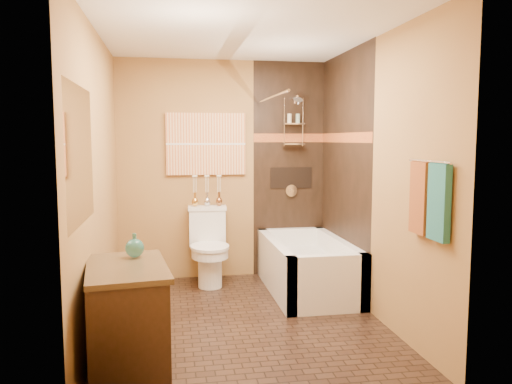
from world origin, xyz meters
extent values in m
plane|color=black|center=(0.00, 0.00, 0.00)|extent=(3.00, 3.00, 0.00)
cube|color=#A2793F|center=(-1.20, 0.00, 1.25)|extent=(0.02, 3.00, 2.50)
cube|color=#A2793F|center=(1.20, 0.00, 1.25)|extent=(0.02, 3.00, 2.50)
cube|color=#A2793F|center=(0.00, 1.50, 1.25)|extent=(2.40, 0.02, 2.50)
cube|color=#A2793F|center=(0.00, -1.50, 1.25)|extent=(2.40, 0.02, 2.50)
plane|color=silver|center=(0.00, 0.00, 2.50)|extent=(3.00, 3.00, 0.00)
cube|color=black|center=(0.78, 1.49, 1.25)|extent=(0.85, 0.01, 2.50)
cube|color=black|center=(1.19, 0.75, 1.25)|extent=(0.01, 1.50, 2.50)
cube|color=maroon|center=(0.78, 1.48, 1.62)|extent=(0.85, 0.01, 0.10)
cube|color=maroon|center=(1.18, 0.75, 1.62)|extent=(0.01, 1.50, 0.10)
cube|color=black|center=(0.80, 1.48, 1.15)|extent=(0.50, 0.01, 0.25)
cylinder|color=silver|center=(0.80, 1.35, 2.08)|extent=(0.02, 0.26, 0.02)
cylinder|color=silver|center=(0.80, 1.20, 2.03)|extent=(0.11, 0.11, 0.09)
cylinder|color=silver|center=(0.80, 1.47, 1.00)|extent=(0.14, 0.02, 0.14)
cylinder|color=silver|center=(0.40, 0.75, 2.02)|extent=(0.03, 1.55, 0.03)
cylinder|color=silver|center=(1.15, -1.05, 1.45)|extent=(0.02, 0.55, 0.02)
cube|color=#1F6760|center=(1.16, -1.18, 1.18)|extent=(0.05, 0.22, 0.52)
cube|color=brown|center=(1.16, -0.92, 1.18)|extent=(0.05, 0.22, 0.52)
cube|color=#D46331|center=(-0.20, 1.48, 1.55)|extent=(0.90, 0.04, 0.70)
cube|color=white|center=(-1.19, -0.85, 1.50)|extent=(0.01, 1.00, 0.90)
cube|color=white|center=(0.80, 0.05, 0.28)|extent=(0.80, 0.10, 0.55)
cube|color=white|center=(0.80, 1.45, 0.28)|extent=(0.80, 0.10, 0.55)
cube|color=white|center=(0.45, 0.75, 0.28)|extent=(0.10, 1.50, 0.55)
cube|color=white|center=(1.15, 0.75, 0.28)|extent=(0.10, 1.50, 0.55)
cube|color=white|center=(0.80, 0.75, 0.17)|extent=(0.64, 1.34, 0.35)
cube|color=white|center=(-0.20, 1.39, 0.60)|extent=(0.42, 0.20, 0.41)
cube|color=white|center=(-0.20, 1.39, 0.83)|extent=(0.44, 0.23, 0.04)
cylinder|color=white|center=(-0.20, 1.07, 0.20)|extent=(0.26, 0.26, 0.41)
cylinder|color=white|center=(-0.20, 1.07, 0.39)|extent=(0.40, 0.40, 0.11)
cylinder|color=white|center=(-0.20, 1.07, 0.45)|extent=(0.42, 0.42, 0.03)
cube|color=black|center=(-0.92, -0.85, 0.36)|extent=(0.60, 0.87, 0.72)
cube|color=black|center=(-0.91, -0.85, 0.74)|extent=(0.63, 0.92, 0.04)
camera|label=1|loc=(-0.62, -4.24, 1.60)|focal=35.00mm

